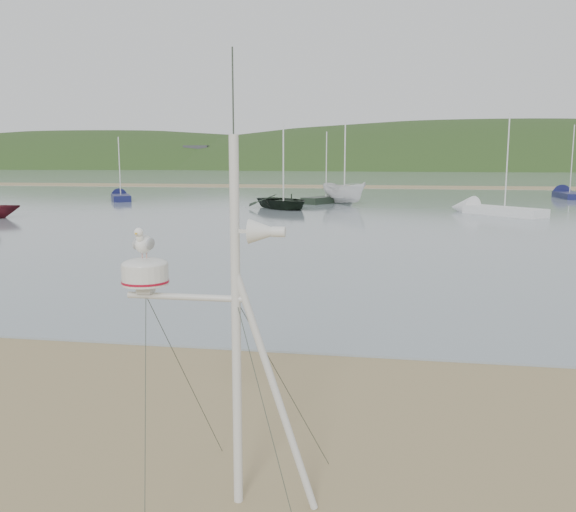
% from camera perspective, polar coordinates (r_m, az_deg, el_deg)
% --- Properties ---
extents(ground, '(560.00, 560.00, 0.00)m').
position_cam_1_polar(ground, '(8.27, -20.75, -16.28)').
color(ground, olive).
rests_on(ground, ground).
extents(water, '(560.00, 256.00, 0.04)m').
position_cam_1_polar(water, '(138.49, 8.16, 7.55)').
color(water, gray).
rests_on(water, ground).
extents(sandbar, '(560.00, 7.00, 0.07)m').
position_cam_1_polar(sandbar, '(76.57, 6.80, 6.47)').
color(sandbar, olive).
rests_on(sandbar, water).
extents(hill_ridge, '(620.00, 180.00, 80.00)m').
position_cam_1_polar(hill_ridge, '(242.94, 13.14, 3.36)').
color(hill_ridge, '#1F3516').
rests_on(hill_ridge, ground).
extents(far_cottages, '(294.40, 6.30, 8.00)m').
position_cam_1_polar(far_cottages, '(202.39, 9.58, 9.09)').
color(far_cottages, beige).
rests_on(far_cottages, ground).
extents(mast_rig, '(1.99, 2.12, 4.48)m').
position_cam_1_polar(mast_rig, '(6.22, -5.38, -13.43)').
color(mast_rig, silver).
rests_on(mast_rig, ground).
extents(boat_dark, '(3.41, 3.24, 5.10)m').
position_cam_1_polar(boat_dark, '(42.22, -0.44, 7.89)').
color(boat_dark, black).
rests_on(boat_dark, water).
extents(boat_white, '(2.42, 2.42, 4.48)m').
position_cam_1_polar(boat_white, '(46.95, 5.32, 7.59)').
color(boat_white, silver).
rests_on(boat_white, water).
extents(sailboat_white_near, '(5.85, 6.00, 6.70)m').
position_cam_1_polar(sailboat_white_near, '(40.86, 17.63, 4.21)').
color(sailboat_white_near, silver).
rests_on(sailboat_white_near, ground).
extents(sailboat_blue_far, '(1.71, 7.00, 6.95)m').
position_cam_1_polar(sailboat_blue_far, '(61.11, 24.40, 5.30)').
color(sailboat_blue_far, '#121540').
rests_on(sailboat_blue_far, ground).
extents(sailboat_blue_near, '(3.90, 5.59, 5.64)m').
position_cam_1_polar(sailboat_blue_near, '(53.96, -15.47, 5.39)').
color(sailboat_blue_near, '#121540').
rests_on(sailboat_blue_near, ground).
extents(sailboat_dark_mid, '(4.35, 5.88, 5.99)m').
position_cam_1_polar(sailboat_dark_mid, '(49.29, 4.62, 5.37)').
color(sailboat_dark_mid, black).
rests_on(sailboat_dark_mid, ground).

